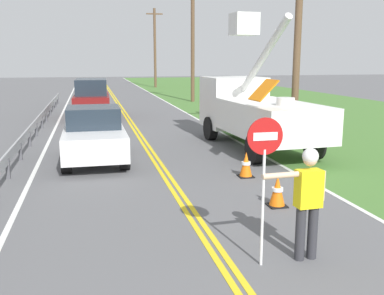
{
  "coord_description": "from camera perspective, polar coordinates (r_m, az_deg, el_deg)",
  "views": [
    {
      "loc": [
        -1.96,
        -1.37,
        3.18
      ],
      "look_at": [
        0.25,
        8.23,
        1.2
      ],
      "focal_mm": 41.49,
      "sensor_mm": 36.0,
      "label": 1
    }
  ],
  "objects": [
    {
      "name": "guardrail_left_shoulder",
      "position": [
        18.43,
        -19.8,
        2.38
      ],
      "size": [
        0.1,
        32.0,
        0.71
      ],
      "color": "#9EA0A3",
      "rests_on": "ground"
    },
    {
      "name": "oncoming_sedan_nearest",
      "position": [
        14.19,
        -12.46,
        1.56
      ],
      "size": [
        1.93,
        4.12,
        1.7
      ],
      "color": "silver",
      "rests_on": "ground"
    },
    {
      "name": "oncoming_suv_second",
      "position": [
        24.99,
        -12.75,
        6.21
      ],
      "size": [
        2.03,
        4.66,
        2.1
      ],
      "color": "maroon",
      "rests_on": "ground"
    },
    {
      "name": "utility_bucket_truck",
      "position": [
        16.32,
        7.8,
        4.96
      ],
      "size": [
        2.69,
        6.92,
        4.83
      ],
      "color": "white",
      "rests_on": "ground"
    },
    {
      "name": "edge_line_left",
      "position": [
        21.66,
        -17.16,
        2.42
      ],
      "size": [
        0.12,
        110.0,
        0.01
      ],
      "primitive_type": "cube",
      "color": "silver",
      "rests_on": "ground"
    },
    {
      "name": "flagger_worker",
      "position": [
        7.24,
        14.65,
        -6.15
      ],
      "size": [
        1.09,
        0.26,
        1.83
      ],
      "color": "#2D2D33",
      "rests_on": "ground"
    },
    {
      "name": "stop_sign_paddle",
      "position": [
        6.72,
        9.28,
        -1.44
      ],
      "size": [
        0.56,
        0.04,
        2.33
      ],
      "color": "silver",
      "rests_on": "ground"
    },
    {
      "name": "utility_pole_far",
      "position": [
        50.68,
        -4.79,
        12.78
      ],
      "size": [
        1.8,
        0.28,
        8.6
      ],
      "color": "brown",
      "rests_on": "ground"
    },
    {
      "name": "centerline_yellow_right",
      "position": [
        21.7,
        -7.4,
        2.84
      ],
      "size": [
        0.11,
        110.0,
        0.01
      ],
      "primitive_type": "cube",
      "color": "yellow",
      "rests_on": "ground"
    },
    {
      "name": "utility_pole_mid",
      "position": [
        33.52,
        0.09,
        13.18
      ],
      "size": [
        1.8,
        0.28,
        8.14
      ],
      "color": "brown",
      "rests_on": "ground"
    },
    {
      "name": "centerline_yellow_left",
      "position": [
        21.68,
        -7.87,
        2.83
      ],
      "size": [
        0.11,
        110.0,
        0.01
      ],
      "primitive_type": "cube",
      "color": "yellow",
      "rests_on": "ground"
    },
    {
      "name": "edge_line_right",
      "position": [
        22.31,
        1.62,
        3.16
      ],
      "size": [
        0.12,
        110.0,
        0.01
      ],
      "primitive_type": "cube",
      "color": "silver",
      "rests_on": "ground"
    },
    {
      "name": "traffic_cone_lead",
      "position": [
        9.89,
        10.91,
        -5.56
      ],
      "size": [
        0.4,
        0.4,
        0.7
      ],
      "color": "orange",
      "rests_on": "ground"
    },
    {
      "name": "utility_pole_near",
      "position": [
        18.15,
        13.42,
        13.51
      ],
      "size": [
        1.8,
        0.28,
        7.56
      ],
      "color": "brown",
      "rests_on": "ground"
    },
    {
      "name": "traffic_cone_mid",
      "position": [
        12.18,
        6.96,
        -2.23
      ],
      "size": [
        0.4,
        0.4,
        0.7
      ],
      "color": "orange",
      "rests_on": "ground"
    },
    {
      "name": "grass_verge_right",
      "position": [
        25.5,
        19.33,
        3.56
      ],
      "size": [
        16.0,
        110.0,
        0.01
      ],
      "primitive_type": "cube",
      "color": "#477533",
      "rests_on": "ground"
    }
  ]
}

